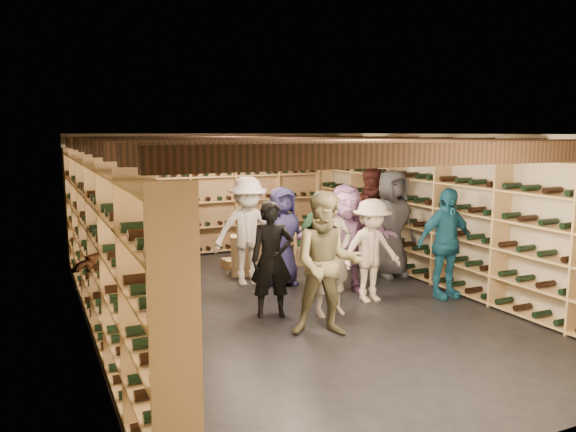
{
  "coord_description": "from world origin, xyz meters",
  "views": [
    {
      "loc": [
        -3.31,
        -6.95,
        2.43
      ],
      "look_at": [
        0.0,
        0.2,
        1.25
      ],
      "focal_mm": 35.0,
      "sensor_mm": 36.0,
      "label": 1
    }
  ],
  "objects_px": {
    "crate_stack_left": "(245,255)",
    "person_7": "(331,255)",
    "person_2": "(327,264)",
    "person_1": "(272,259)",
    "person_10": "(317,240)",
    "person_5": "(137,267)",
    "person_8": "(374,219)",
    "person_9": "(248,231)",
    "person_6": "(282,236)",
    "person_11": "(346,239)",
    "person_12": "(392,224)",
    "person_4": "(445,243)",
    "person_3": "(371,251)",
    "crate_loose": "(237,263)",
    "crate_stack_right": "(308,246)"
  },
  "relations": [
    {
      "from": "person_1",
      "to": "person_5",
      "type": "xyz_separation_m",
      "value": [
        -1.71,
        0.17,
        0.04
      ]
    },
    {
      "from": "crate_stack_left",
      "to": "person_1",
      "type": "bearing_deg",
      "value": -101.49
    },
    {
      "from": "person_5",
      "to": "person_12",
      "type": "relative_size",
      "value": 0.9
    },
    {
      "from": "person_4",
      "to": "person_12",
      "type": "xyz_separation_m",
      "value": [
        0.0,
        1.35,
        0.09
      ]
    },
    {
      "from": "person_4",
      "to": "person_12",
      "type": "relative_size",
      "value": 0.91
    },
    {
      "from": "person_8",
      "to": "person_9",
      "type": "height_order",
      "value": "person_8"
    },
    {
      "from": "person_10",
      "to": "person_12",
      "type": "distance_m",
      "value": 1.45
    },
    {
      "from": "person_5",
      "to": "person_10",
      "type": "height_order",
      "value": "person_5"
    },
    {
      "from": "person_1",
      "to": "person_11",
      "type": "distance_m",
      "value": 1.55
    },
    {
      "from": "crate_loose",
      "to": "person_1",
      "type": "distance_m",
      "value": 2.85
    },
    {
      "from": "crate_stack_left",
      "to": "person_7",
      "type": "distance_m",
      "value": 2.54
    },
    {
      "from": "person_10",
      "to": "person_8",
      "type": "bearing_deg",
      "value": -0.96
    },
    {
      "from": "person_10",
      "to": "person_6",
      "type": "bearing_deg",
      "value": 123.97
    },
    {
      "from": "crate_stack_right",
      "to": "person_9",
      "type": "relative_size",
      "value": 0.39
    },
    {
      "from": "person_8",
      "to": "crate_stack_right",
      "type": "bearing_deg",
      "value": 156.0
    },
    {
      "from": "person_8",
      "to": "person_1",
      "type": "bearing_deg",
      "value": -128.66
    },
    {
      "from": "person_4",
      "to": "crate_stack_right",
      "type": "bearing_deg",
      "value": 109.41
    },
    {
      "from": "crate_stack_right",
      "to": "crate_stack_left",
      "type": "bearing_deg",
      "value": -168.62
    },
    {
      "from": "person_5",
      "to": "person_10",
      "type": "distance_m",
      "value": 3.05
    },
    {
      "from": "person_6",
      "to": "person_11",
      "type": "bearing_deg",
      "value": -52.9
    },
    {
      "from": "crate_stack_right",
      "to": "person_11",
      "type": "bearing_deg",
      "value": -100.17
    },
    {
      "from": "crate_loose",
      "to": "person_1",
      "type": "relative_size",
      "value": 0.32
    },
    {
      "from": "person_2",
      "to": "person_1",
      "type": "bearing_deg",
      "value": 133.67
    },
    {
      "from": "person_1",
      "to": "person_5",
      "type": "height_order",
      "value": "person_5"
    },
    {
      "from": "person_4",
      "to": "person_12",
      "type": "height_order",
      "value": "person_12"
    },
    {
      "from": "crate_stack_left",
      "to": "person_9",
      "type": "distance_m",
      "value": 0.79
    },
    {
      "from": "person_1",
      "to": "person_11",
      "type": "bearing_deg",
      "value": 37.4
    },
    {
      "from": "person_9",
      "to": "person_10",
      "type": "bearing_deg",
      "value": -24.38
    },
    {
      "from": "person_1",
      "to": "person_12",
      "type": "bearing_deg",
      "value": 38.65
    },
    {
      "from": "person_8",
      "to": "person_11",
      "type": "bearing_deg",
      "value": -118.43
    },
    {
      "from": "crate_stack_left",
      "to": "person_7",
      "type": "bearing_deg",
      "value": -83.32
    },
    {
      "from": "person_8",
      "to": "person_11",
      "type": "xyz_separation_m",
      "value": [
        -1.21,
        -1.07,
        -0.07
      ]
    },
    {
      "from": "person_2",
      "to": "person_11",
      "type": "relative_size",
      "value": 1.04
    },
    {
      "from": "crate_loose",
      "to": "person_5",
      "type": "bearing_deg",
      "value": -130.53
    },
    {
      "from": "person_4",
      "to": "person_5",
      "type": "relative_size",
      "value": 1.01
    },
    {
      "from": "person_7",
      "to": "person_1",
      "type": "bearing_deg",
      "value": 154.81
    },
    {
      "from": "crate_stack_left",
      "to": "crate_loose",
      "type": "relative_size",
      "value": 1.36
    },
    {
      "from": "person_9",
      "to": "person_12",
      "type": "distance_m",
      "value": 2.44
    },
    {
      "from": "person_3",
      "to": "crate_loose",
      "type": "bearing_deg",
      "value": 110.15
    },
    {
      "from": "person_4",
      "to": "person_11",
      "type": "distance_m",
      "value": 1.46
    },
    {
      "from": "person_2",
      "to": "person_3",
      "type": "height_order",
      "value": "person_2"
    },
    {
      "from": "person_3",
      "to": "person_8",
      "type": "bearing_deg",
      "value": 54.33
    },
    {
      "from": "person_1",
      "to": "person_7",
      "type": "bearing_deg",
      "value": -4.84
    },
    {
      "from": "person_3",
      "to": "person_5",
      "type": "distance_m",
      "value": 3.27
    },
    {
      "from": "person_2",
      "to": "person_12",
      "type": "bearing_deg",
      "value": 65.01
    },
    {
      "from": "person_9",
      "to": "person_12",
      "type": "xyz_separation_m",
      "value": [
        2.37,
        -0.55,
        0.04
      ]
    },
    {
      "from": "person_7",
      "to": "person_11",
      "type": "relative_size",
      "value": 0.98
    },
    {
      "from": "person_3",
      "to": "person_6",
      "type": "relative_size",
      "value": 0.94
    },
    {
      "from": "person_3",
      "to": "person_4",
      "type": "height_order",
      "value": "person_4"
    },
    {
      "from": "person_2",
      "to": "person_10",
      "type": "xyz_separation_m",
      "value": [
        0.9,
        1.97,
        -0.13
      ]
    }
  ]
}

